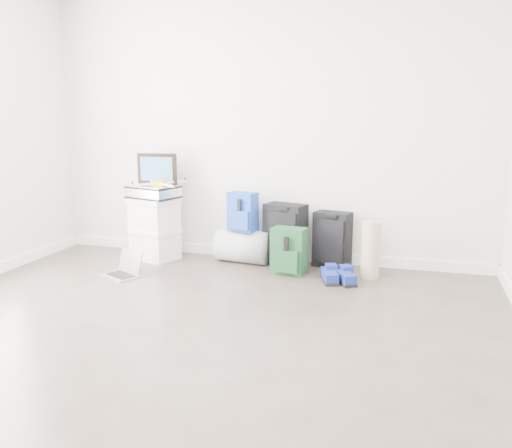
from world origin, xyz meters
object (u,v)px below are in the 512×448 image
(duffel_bag, at_px, (243,246))
(laptop, at_px, (125,270))
(briefcase, at_px, (153,192))
(boxes_stack, at_px, (155,229))
(large_suitcase, at_px, (285,235))
(carry_on, at_px, (332,240))

(duffel_bag, xyz_separation_m, laptop, (-0.91, -0.75, -0.11))
(briefcase, height_order, laptop, briefcase)
(boxes_stack, distance_m, briefcase, 0.38)
(boxes_stack, xyz_separation_m, briefcase, (0.00, 0.00, 0.38))
(duffel_bag, relative_size, laptop, 1.35)
(large_suitcase, distance_m, laptop, 1.56)
(briefcase, bearing_deg, large_suitcase, 23.63)
(large_suitcase, bearing_deg, duffel_bag, -161.35)
(carry_on, bearing_deg, boxes_stack, -159.25)
(carry_on, xyz_separation_m, laptop, (-1.79, -0.84, -0.21))
(boxes_stack, relative_size, laptop, 1.60)
(large_suitcase, relative_size, laptop, 1.54)
(briefcase, height_order, duffel_bag, briefcase)
(boxes_stack, bearing_deg, laptop, -72.13)
(laptop, bearing_deg, duffel_bag, 67.02)
(duffel_bag, height_order, laptop, duffel_bag)
(boxes_stack, bearing_deg, briefcase, 0.00)
(briefcase, xyz_separation_m, laptop, (-0.00, -0.63, -0.64))
(boxes_stack, distance_m, carry_on, 1.80)
(boxes_stack, relative_size, carry_on, 1.17)
(boxes_stack, xyz_separation_m, laptop, (-0.00, -0.63, -0.26))
(boxes_stack, xyz_separation_m, carry_on, (1.78, 0.21, -0.05))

